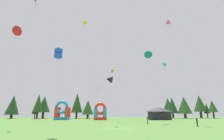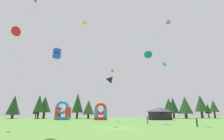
{
  "view_description": "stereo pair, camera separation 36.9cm",
  "coord_description": "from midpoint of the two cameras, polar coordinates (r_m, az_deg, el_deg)",
  "views": [
    {
      "loc": [
        -2.51,
        -28.08,
        2.48
      ],
      "look_at": [
        0.0,
        14.19,
        13.36
      ],
      "focal_mm": 26.41,
      "sensor_mm": 36.0,
      "label": 1
    },
    {
      "loc": [
        -2.15,
        -28.1,
        2.48
      ],
      "look_at": [
        0.0,
        14.19,
        13.36
      ],
      "focal_mm": 26.41,
      "sensor_mm": 36.0,
      "label": 2
    }
  ],
  "objects": [
    {
      "name": "ground_plane",
      "position": [
        28.29,
        1.94,
        -19.43
      ],
      "size": [
        120.0,
        120.0,
        0.0
      ],
      "primitive_type": "plane",
      "color": "#548438"
    },
    {
      "name": "kite_orange_parafoil",
      "position": [
        50.53,
        0.39,
        -0.35
      ],
      "size": [
        1.15,
        6.39,
        15.29
      ],
      "color": "orange",
      "rests_on": "ground_plane"
    },
    {
      "name": "kite_red_delta",
      "position": [
        25.42,
        -30.56,
        11.38
      ],
      "size": [
        2.46,
        3.49,
        13.41
      ],
      "color": "red",
      "rests_on": "ground_plane"
    },
    {
      "name": "kite_black_delta",
      "position": [
        32.77,
        -0.87,
        -3.25
      ],
      "size": [
        1.86,
        4.42,
        9.62
      ],
      "color": "black",
      "rests_on": "ground_plane"
    },
    {
      "name": "kite_purple_diamond",
      "position": [
        41.56,
        -24.59,
        21.14
      ],
      "size": [
        1.68,
        9.14,
        26.59
      ],
      "color": "purple",
      "rests_on": "ground_plane"
    },
    {
      "name": "kite_white_box",
      "position": [
        51.34,
        -4.3,
        -6.29
      ],
      "size": [
        2.2,
        2.44,
        10.27
      ],
      "color": "white",
      "rests_on": "ground_plane"
    },
    {
      "name": "kite_teal_delta",
      "position": [
        44.92,
        12.68,
        4.75
      ],
      "size": [
        6.1,
        2.84,
        18.11
      ],
      "color": "#0C7F7A",
      "rests_on": "ground_plane"
    },
    {
      "name": "kite_blue_box",
      "position": [
        21.74,
        -18.07,
        5.42
      ],
      "size": [
        1.99,
        2.73,
        10.21
      ],
      "color": "blue",
      "rests_on": "ground_plane"
    },
    {
      "name": "kite_cyan_diamond",
      "position": [
        43.72,
        18.04,
        1.82
      ],
      "size": [
        4.19,
        2.48,
        14.78
      ],
      "color": "#19B7CC",
      "rests_on": "ground_plane"
    },
    {
      "name": "kite_pink_delta",
      "position": [
        44.87,
        18.76,
        15.17
      ],
      "size": [
        6.84,
        4.56,
        24.77
      ],
      "color": "#EA599E",
      "rests_on": "ground_plane"
    },
    {
      "name": "kite_yellow_diamond",
      "position": [
        42.72,
        -9.19,
        15.37
      ],
      "size": [
        4.78,
        3.68,
        24.36
      ],
      "color": "yellow",
      "rests_on": "ground_plane"
    },
    {
      "name": "person_near_camera",
      "position": [
        34.28,
        27.55,
        -15.38
      ],
      "size": [
        0.29,
        0.29,
        1.63
      ],
      "rotation": [
        0.0,
        0.0,
        3.11
      ],
      "color": "black",
      "rests_on": "ground_plane"
    },
    {
      "name": "person_left_edge",
      "position": [
        38.25,
        12.41,
        -16.25
      ],
      "size": [
        0.42,
        0.42,
        1.76
      ],
      "rotation": [
        0.0,
        0.0,
        2.2
      ],
      "color": "#724C8C",
      "rests_on": "ground_plane"
    },
    {
      "name": "inflatable_red_slide",
      "position": [
        61.45,
        -16.52,
        -13.88
      ],
      "size": [
        4.8,
        4.59,
        6.44
      ],
      "color": "#268CD8",
      "rests_on": "ground_plane"
    },
    {
      "name": "inflatable_blue_arch",
      "position": [
        58.35,
        -3.75,
        -14.77
      ],
      "size": [
        4.31,
        4.5,
        5.68
      ],
      "color": "red",
      "rests_on": "ground_plane"
    },
    {
      "name": "festival_tent",
      "position": [
        59.8,
        16.33,
        -14.24
      ],
      "size": [
        6.83,
        4.03,
        4.15
      ],
      "color": "black",
      "rests_on": "ground_plane"
    },
    {
      "name": "tree_row_0",
      "position": [
        80.21,
        -30.71,
        -10.35
      ],
      "size": [
        5.34,
        5.34,
        9.35
      ],
      "color": "#4C331E",
      "rests_on": "ground_plane"
    },
    {
      "name": "tree_row_1",
      "position": [
        74.05,
        -24.56,
        -12.02
      ],
      "size": [
        2.61,
        2.61,
        6.17
      ],
      "color": "#4C331E",
      "rests_on": "ground_plane"
    },
    {
      "name": "tree_row_2",
      "position": [
        74.08,
        -23.76,
        -10.48
      ],
      "size": [
        3.99,
        3.99,
        9.61
      ],
      "color": "#4C331E",
      "rests_on": "ground_plane"
    },
    {
      "name": "tree_row_3",
      "position": [
        76.43,
        -22.1,
        -10.97
      ],
      "size": [
        5.33,
        5.33,
        9.06
      ],
      "color": "#4C331E",
      "rests_on": "ground_plane"
    },
    {
      "name": "tree_row_4",
      "position": [
        70.82,
        -11.65,
        -11.09
      ],
      "size": [
        4.64,
        4.64,
        10.2
      ],
      "color": "#4C331E",
      "rests_on": "ground_plane"
    },
    {
      "name": "tree_row_5",
      "position": [
        69.8,
        -7.97,
        -12.66
      ],
      "size": [
        4.7,
        4.7,
        7.37
      ],
      "color": "#4C331E",
      "rests_on": "ground_plane"
    },
    {
      "name": "tree_row_6",
      "position": [
        76.45,
        18.64,
        -12.37
      ],
      "size": [
        3.01,
        3.01,
        6.63
      ],
      "color": "#4C331E",
      "rests_on": "ground_plane"
    },
    {
      "name": "tree_row_7",
      "position": [
        77.68,
        19.18,
        -11.37
      ],
      "size": [
        4.87,
        4.87,
        8.6
      ],
      "color": "#4C331E",
      "rests_on": "ground_plane"
    },
    {
      "name": "tree_row_8",
      "position": [
        77.34,
        20.51,
        -11.37
      ],
      "size": [
        4.39,
        4.39,
        8.77
      ],
      "color": "#4C331E",
      "rests_on": "ground_plane"
    },
    {
      "name": "tree_row_9",
      "position": [
        77.91,
        24.09,
        -11.01
      ],
      "size": [
        5.94,
        5.94,
        9.07
      ],
      "color": "#4C331E",
      "rests_on": "ground_plane"
    },
    {
      "name": "tree_row_10",
      "position": [
        83.75,
        28.44,
        -10.13
      ],
      "size": [
        5.47,
        5.47,
        9.93
      ],
      "color": "#4C331E",
      "rests_on": "ground_plane"
    },
    {
      "name": "tree_row_11",
      "position": [
        86.6,
        30.33,
        -11.42
      ],
      "size": [
        2.69,
        2.69,
        6.37
      ],
      "color": "#4C331E",
      "rests_on": "ground_plane"
    },
    {
      "name": "tree_row_12",
      "position": [
        83.59,
        31.81,
        -10.59
      ],
      "size": [
        3.75,
        3.75,
        7.51
      ],
      "color": "#4C331E",
      "rests_on": "ground_plane"
    }
  ]
}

